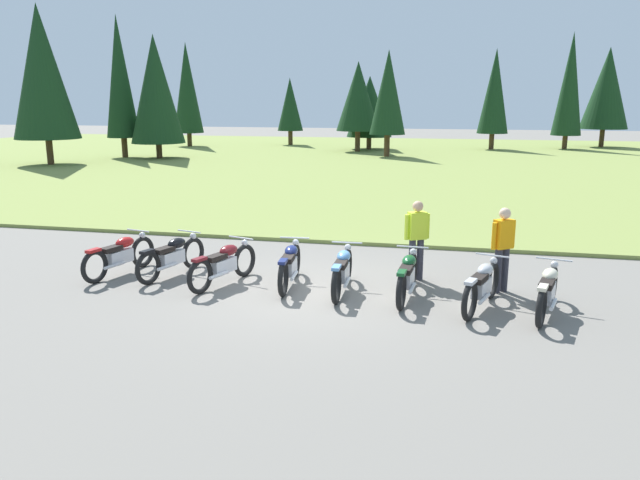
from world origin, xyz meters
name	(u,v)px	position (x,y,z in m)	size (l,w,h in m)	color
ground_plane	(313,291)	(0.00, 0.00, 0.00)	(140.00, 140.00, 0.00)	slate
grass_moorland	(413,162)	(0.00, 26.01, 0.05)	(80.00, 44.00, 0.10)	olive
forest_treeline	(356,88)	(-4.32, 30.88, 4.45)	(43.99, 24.40, 9.02)	#47331E
motorcycle_red	(120,255)	(-4.30, 0.23, 0.44)	(0.75, 2.06, 0.88)	black
motorcycle_black	(172,256)	(-3.17, 0.39, 0.44)	(0.79, 2.05, 0.88)	black
motorcycle_maroon	(224,264)	(-1.87, 0.04, 0.44)	(0.86, 2.03, 0.88)	black
motorcycle_navy	(290,265)	(-0.55, 0.28, 0.44)	(0.62, 2.10, 0.88)	black
motorcycle_sky_blue	(342,270)	(0.56, 0.08, 0.44)	(0.62, 2.10, 0.88)	black
motorcycle_british_green	(407,276)	(1.83, -0.01, 0.44)	(0.62, 2.10, 0.88)	black
motorcycle_silver	(482,285)	(3.18, -0.33, 0.44)	(0.85, 2.03, 0.88)	black
motorcycle_cream	(548,291)	(4.29, -0.39, 0.44)	(0.77, 2.06, 0.88)	black
rider_with_back_turned	(503,245)	(3.57, 0.78, 0.95)	(0.45, 0.39, 1.67)	#2D2D38
rider_checking_bike	(417,236)	(1.90, 1.22, 0.95)	(0.49, 0.37, 1.67)	#2D2D38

